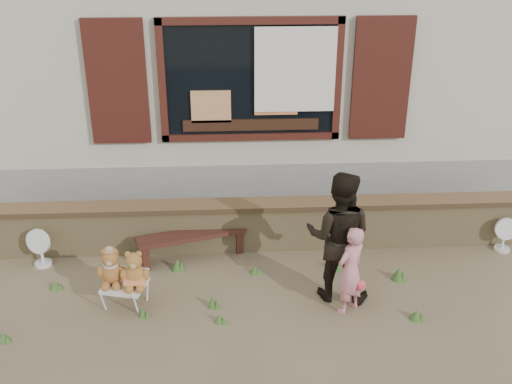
{
  "coord_description": "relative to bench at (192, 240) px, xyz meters",
  "views": [
    {
      "loc": [
        -0.36,
        -6.08,
        4.06
      ],
      "look_at": [
        0.0,
        0.6,
        1.0
      ],
      "focal_mm": 42.0,
      "sensor_mm": 36.0,
      "label": 1
    }
  ],
  "objects": [
    {
      "name": "teddy_bear_left",
      "position": [
        -0.85,
        -1.0,
        0.25
      ],
      "size": [
        0.39,
        0.36,
        0.45
      ],
      "primitive_type": null,
      "rotation": [
        0.0,
        0.0,
        -0.25
      ],
      "color": "brown",
      "rests_on": "folding_chair"
    },
    {
      "name": "grass_tufts",
      "position": [
        0.75,
        -0.82,
        -0.2
      ],
      "size": [
        4.63,
        1.47,
        0.16
      ],
      "color": "#3B5E25",
      "rests_on": "ground"
    },
    {
      "name": "shopfront",
      "position": [
        0.83,
        3.72,
        1.73
      ],
      "size": [
        8.04,
        5.13,
        4.0
      ],
      "color": "#BDB399",
      "rests_on": "ground"
    },
    {
      "name": "fan_right",
      "position": [
        4.15,
        -0.03,
        -0.02
      ],
      "size": [
        0.31,
        0.2,
        0.49
      ],
      "rotation": [
        0.0,
        0.0,
        -0.1
      ],
      "color": "white",
      "rests_on": "ground"
    },
    {
      "name": "adult",
      "position": [
        1.72,
        -0.96,
        0.52
      ],
      "size": [
        0.91,
        0.8,
        1.57
      ],
      "primitive_type": "imported",
      "rotation": [
        0.0,
        0.0,
        2.84
      ],
      "color": "black",
      "rests_on": "ground"
    },
    {
      "name": "brick_wall",
      "position": [
        0.83,
        0.24,
        0.08
      ],
      "size": [
        7.1,
        0.36,
        0.67
      ],
      "color": "tan",
      "rests_on": "ground"
    },
    {
      "name": "child",
      "position": [
        1.81,
        -1.26,
        0.26
      ],
      "size": [
        0.46,
        0.44,
        1.06
      ],
      "primitive_type": "imported",
      "rotation": [
        0.0,
        0.0,
        3.81
      ],
      "color": "pink",
      "rests_on": "ground"
    },
    {
      "name": "bench",
      "position": [
        0.0,
        0.0,
        0.0
      ],
      "size": [
        1.44,
        0.7,
        0.36
      ],
      "rotation": [
        0.0,
        0.0,
        0.29
      ],
      "color": "#361A12",
      "rests_on": "ground"
    },
    {
      "name": "folding_chair",
      "position": [
        -0.71,
        -1.03,
        -0.01
      ],
      "size": [
        0.55,
        0.51,
        0.28
      ],
      "rotation": [
        0.0,
        0.0,
        -0.25
      ],
      "color": "silver",
      "rests_on": "ground"
    },
    {
      "name": "fan_left",
      "position": [
        -1.91,
        -0.09,
        -0.0
      ],
      "size": [
        0.34,
        0.22,
        0.52
      ],
      "rotation": [
        0.0,
        0.0,
        -0.33
      ],
      "color": "white",
      "rests_on": "ground"
    },
    {
      "name": "ground",
      "position": [
        0.83,
        -0.76,
        -0.26
      ],
      "size": [
        80.0,
        80.0,
        0.0
      ],
      "primitive_type": "plane",
      "color": "brown",
      "rests_on": "ground"
    },
    {
      "name": "teddy_bear_right",
      "position": [
        -0.58,
        -1.07,
        0.25
      ],
      "size": [
        0.39,
        0.36,
        0.45
      ],
      "primitive_type": null,
      "rotation": [
        0.0,
        0.0,
        -0.25
      ],
      "color": "brown",
      "rests_on": "folding_chair"
    }
  ]
}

